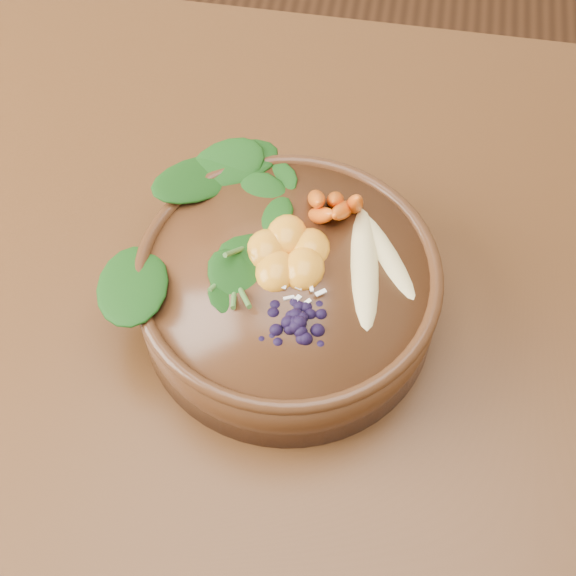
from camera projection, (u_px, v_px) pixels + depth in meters
name	position (u px, v px, depth m)	size (l,w,h in m)	color
ground	(325.00, 506.00, 1.51)	(4.00, 4.00, 0.00)	#381E0F
dining_table	(347.00, 329.00, 0.96)	(1.60, 0.90, 0.75)	#331C0C
stoneware_bowl	(288.00, 293.00, 0.83)	(0.31, 0.31, 0.08)	#4E2A14
kale_heap	(235.00, 209.00, 0.81)	(0.20, 0.18, 0.05)	#16460F
carrot_cluster	(335.00, 176.00, 0.80)	(0.06, 0.06, 0.08)	#D46019
banana_halves	(377.00, 252.00, 0.79)	(0.11, 0.17, 0.03)	#E0CC84
mandarin_cluster	(288.00, 245.00, 0.79)	(0.09, 0.10, 0.03)	orange
blueberry_pile	(297.00, 314.00, 0.74)	(0.14, 0.11, 0.04)	black
coconut_flakes	(292.00, 286.00, 0.78)	(0.10, 0.07, 0.01)	white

